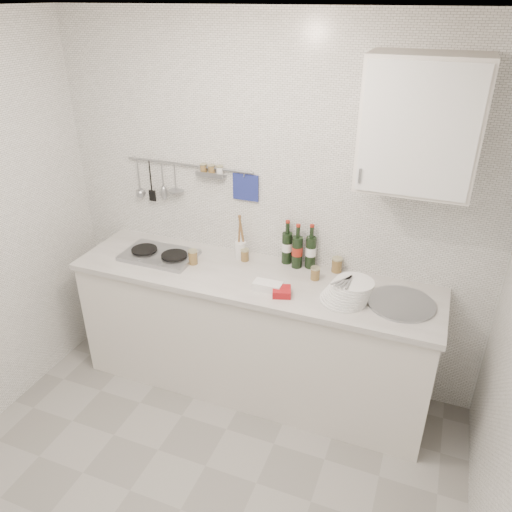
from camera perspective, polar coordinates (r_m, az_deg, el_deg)
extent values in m
plane|color=gray|center=(3.16, -8.61, -26.73)|extent=(3.00, 3.00, 0.00)
plane|color=silver|center=(1.85, -14.61, 25.32)|extent=(3.00, 3.00, 0.00)
cube|color=silver|center=(3.37, 1.46, 5.04)|extent=(3.00, 0.02, 2.50)
cube|color=silver|center=(3.53, -0.38, -8.98)|extent=(2.40, 0.60, 0.88)
cube|color=silver|center=(3.28, -0.41, -2.52)|extent=(2.44, 0.64, 0.04)
cube|color=black|center=(3.79, -0.25, -13.53)|extent=(2.34, 0.52, 0.10)
cube|color=#93969B|center=(3.54, -10.99, 0.09)|extent=(0.50, 0.32, 0.03)
cylinder|color=black|center=(3.60, -12.65, 0.72)|extent=(0.18, 0.18, 0.01)
cylinder|color=black|center=(3.48, -9.33, 0.07)|extent=(0.18, 0.18, 0.01)
cylinder|color=#93969B|center=(3.09, 16.26, -5.24)|extent=(0.40, 0.40, 0.02)
cylinder|color=#93969B|center=(3.12, 16.13, -6.10)|extent=(0.34, 0.34, 0.10)
cylinder|color=#93969B|center=(3.48, -7.75, 10.26)|extent=(0.95, 0.02, 0.02)
cube|color=navy|center=(3.35, -1.19, 7.85)|extent=(0.18, 0.02, 0.18)
cube|color=silver|center=(2.82, 18.35, 14.08)|extent=(0.60, 0.35, 0.70)
cube|color=white|center=(2.64, 18.01, 13.28)|extent=(0.56, 0.01, 0.66)
cylinder|color=#93969B|center=(2.73, 11.75, 8.97)|extent=(0.01, 0.01, 0.08)
cylinder|color=#494FA7|center=(3.61, -11.51, 0.45)|extent=(0.26, 0.26, 0.01)
cylinder|color=#494FA7|center=(3.61, -11.41, 0.65)|extent=(0.26, 0.26, 0.01)
cylinder|color=white|center=(3.05, 9.93, -4.90)|extent=(0.28, 0.28, 0.01)
cylinder|color=white|center=(3.05, 10.09, -4.66)|extent=(0.28, 0.28, 0.01)
cylinder|color=white|center=(3.04, 10.25, -4.42)|extent=(0.27, 0.27, 0.01)
cylinder|color=white|center=(3.04, 10.41, -4.18)|extent=(0.27, 0.27, 0.01)
cylinder|color=white|center=(3.03, 10.56, -3.94)|extent=(0.26, 0.26, 0.01)
cylinder|color=white|center=(3.03, 10.72, -3.70)|extent=(0.25, 0.25, 0.01)
cylinder|color=white|center=(3.02, 10.88, -3.45)|extent=(0.25, 0.25, 0.01)
cylinder|color=white|center=(3.02, 11.04, -3.21)|extent=(0.24, 0.24, 0.01)
cylinder|color=white|center=(3.01, 11.20, -2.96)|extent=(0.24, 0.24, 0.01)
cube|color=white|center=(3.10, 1.35, -3.47)|extent=(0.18, 0.09, 0.05)
cube|color=red|center=(3.05, 2.95, -4.10)|extent=(0.14, 0.14, 0.05)
cylinder|color=white|center=(3.46, -1.79, 0.73)|extent=(0.08, 0.08, 0.12)
cylinder|color=brown|center=(3.39, -1.67, 2.94)|extent=(0.04, 0.06, 0.24)
cylinder|color=brown|center=(3.41, -1.91, 2.90)|extent=(0.02, 0.04, 0.22)
cylinder|color=brown|center=(3.43, -1.29, 0.06)|extent=(0.06, 0.06, 0.08)
cylinder|color=tan|center=(3.41, -1.30, 0.70)|extent=(0.06, 0.06, 0.01)
cylinder|color=brown|center=(3.33, 9.22, -1.08)|extent=(0.07, 0.07, 0.09)
cylinder|color=tan|center=(3.31, 9.28, -0.32)|extent=(0.07, 0.07, 0.01)
cylinder|color=brown|center=(3.23, 6.78, -2.06)|extent=(0.06, 0.06, 0.08)
cylinder|color=tan|center=(3.20, 6.83, -1.39)|extent=(0.06, 0.06, 0.01)
cylinder|color=brown|center=(3.41, -7.21, -0.19)|extent=(0.06, 0.06, 0.09)
cylinder|color=tan|center=(3.39, -7.27, 0.57)|extent=(0.07, 0.07, 0.01)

